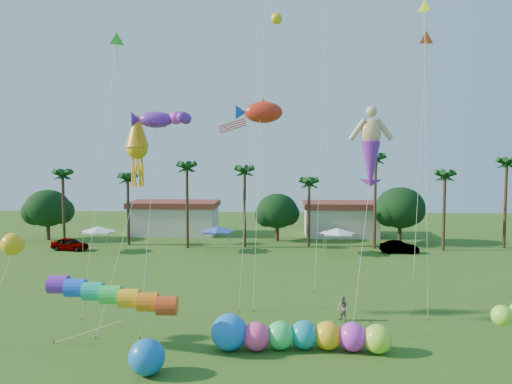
{
  "coord_description": "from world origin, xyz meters",
  "views": [
    {
      "loc": [
        1.66,
        -21.37,
        11.2
      ],
      "look_at": [
        0.0,
        10.0,
        9.0
      ],
      "focal_mm": 35.0,
      "sensor_mm": 36.0,
      "label": 1
    }
  ],
  "objects_px": {
    "car_b": "(399,247)",
    "caterpillar_inflatable": "(294,335)",
    "spectator_b": "(343,309)",
    "car_a": "(70,244)",
    "blue_ball": "(147,357)"
  },
  "relations": [
    {
      "from": "car_b",
      "to": "caterpillar_inflatable",
      "type": "relative_size",
      "value": 0.42
    },
    {
      "from": "car_b",
      "to": "spectator_b",
      "type": "height_order",
      "value": "spectator_b"
    },
    {
      "from": "car_a",
      "to": "caterpillar_inflatable",
      "type": "distance_m",
      "value": 39.74
    },
    {
      "from": "car_a",
      "to": "caterpillar_inflatable",
      "type": "xyz_separation_m",
      "value": [
        26.25,
        -29.83,
        0.13
      ]
    },
    {
      "from": "car_a",
      "to": "spectator_b",
      "type": "height_order",
      "value": "spectator_b"
    },
    {
      "from": "car_a",
      "to": "blue_ball",
      "type": "relative_size",
      "value": 2.37
    },
    {
      "from": "car_a",
      "to": "car_b",
      "type": "relative_size",
      "value": 1.02
    },
    {
      "from": "car_a",
      "to": "caterpillar_inflatable",
      "type": "bearing_deg",
      "value": -127.69
    },
    {
      "from": "car_a",
      "to": "blue_ball",
      "type": "bearing_deg",
      "value": -139.97
    },
    {
      "from": "caterpillar_inflatable",
      "to": "car_a",
      "type": "bearing_deg",
      "value": 130.45
    },
    {
      "from": "spectator_b",
      "to": "blue_ball",
      "type": "height_order",
      "value": "blue_ball"
    },
    {
      "from": "car_b",
      "to": "blue_ball",
      "type": "height_order",
      "value": "blue_ball"
    },
    {
      "from": "caterpillar_inflatable",
      "to": "blue_ball",
      "type": "bearing_deg",
      "value": -155.16
    },
    {
      "from": "spectator_b",
      "to": "blue_ball",
      "type": "distance_m",
      "value": 14.31
    },
    {
      "from": "car_a",
      "to": "caterpillar_inflatable",
      "type": "relative_size",
      "value": 0.43
    }
  ]
}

